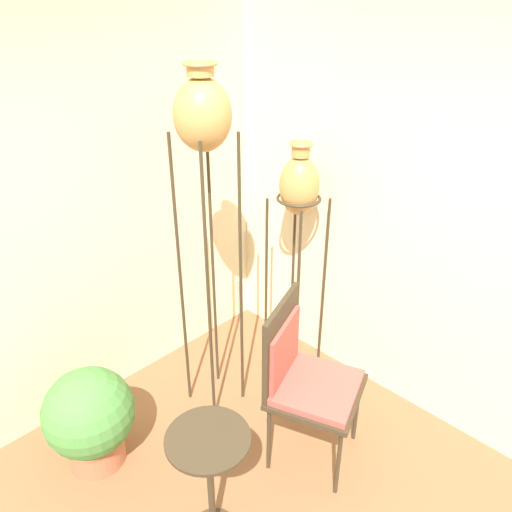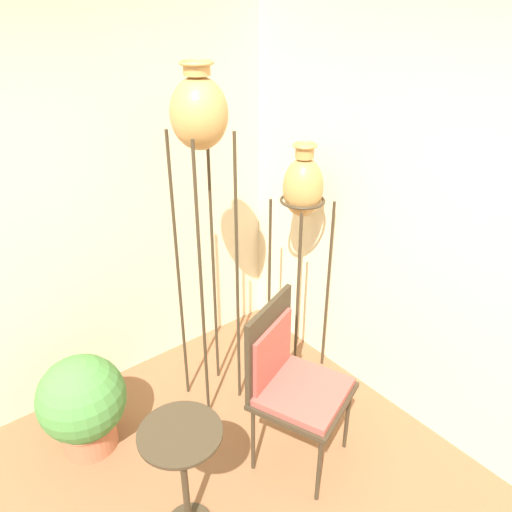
{
  "view_description": "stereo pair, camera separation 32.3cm",
  "coord_description": "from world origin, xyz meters",
  "px_view_note": "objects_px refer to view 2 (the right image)",
  "views": [
    {
      "loc": [
        -0.71,
        -0.78,
        2.54
      ],
      "look_at": [
        1.32,
        1.22,
        1.02
      ],
      "focal_mm": 35.0,
      "sensor_mm": 36.0,
      "label": 1
    },
    {
      "loc": [
        -0.47,
        -1.0,
        2.54
      ],
      "look_at": [
        1.32,
        1.22,
        1.02
      ],
      "focal_mm": 35.0,
      "sensor_mm": 36.0,
      "label": 2
    }
  ],
  "objects_px": {
    "chair": "(290,376)",
    "side_table": "(183,461)",
    "potted_plant": "(83,403)",
    "vase_stand_tall": "(200,126)",
    "vase_stand_medium": "(303,194)"
  },
  "relations": [
    {
      "from": "chair",
      "to": "vase_stand_medium",
      "type": "bearing_deg",
      "value": 22.95
    },
    {
      "from": "vase_stand_medium",
      "to": "potted_plant",
      "type": "bearing_deg",
      "value": 171.65
    },
    {
      "from": "vase_stand_tall",
      "to": "potted_plant",
      "type": "xyz_separation_m",
      "value": [
        -0.86,
        0.12,
        -1.56
      ]
    },
    {
      "from": "side_table",
      "to": "vase_stand_medium",
      "type": "bearing_deg",
      "value": 24.85
    },
    {
      "from": "vase_stand_tall",
      "to": "vase_stand_medium",
      "type": "relative_size",
      "value": 1.3
    },
    {
      "from": "potted_plant",
      "to": "vase_stand_medium",
      "type": "bearing_deg",
      "value": -8.35
    },
    {
      "from": "vase_stand_medium",
      "to": "chair",
      "type": "bearing_deg",
      "value": -136.18
    },
    {
      "from": "potted_plant",
      "to": "vase_stand_tall",
      "type": "bearing_deg",
      "value": -7.75
    },
    {
      "from": "vase_stand_tall",
      "to": "vase_stand_medium",
      "type": "height_order",
      "value": "vase_stand_tall"
    },
    {
      "from": "vase_stand_medium",
      "to": "chair",
      "type": "height_order",
      "value": "vase_stand_medium"
    },
    {
      "from": "potted_plant",
      "to": "chair",
      "type": "bearing_deg",
      "value": -41.52
    },
    {
      "from": "chair",
      "to": "side_table",
      "type": "xyz_separation_m",
      "value": [
        -0.74,
        -0.03,
        -0.11
      ]
    },
    {
      "from": "vase_stand_tall",
      "to": "side_table",
      "type": "bearing_deg",
      "value": -132.25
    },
    {
      "from": "chair",
      "to": "vase_stand_tall",
      "type": "bearing_deg",
      "value": 74.59
    },
    {
      "from": "vase_stand_tall",
      "to": "side_table",
      "type": "relative_size",
      "value": 3.19
    }
  ]
}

